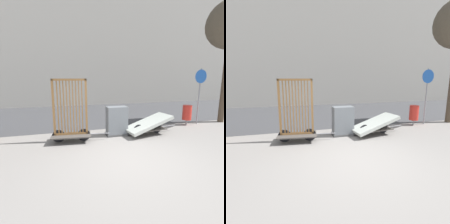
% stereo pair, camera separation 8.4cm
% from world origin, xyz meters
% --- Properties ---
extents(ground_plane, '(60.00, 60.00, 0.00)m').
position_xyz_m(ground_plane, '(0.00, 0.00, 0.00)').
color(ground_plane, gray).
extents(road_strip, '(56.00, 7.42, 0.01)m').
position_xyz_m(road_strip, '(0.00, 6.83, 0.00)').
color(road_strip, '#424244').
rests_on(road_strip, ground_plane).
extents(building_facade, '(48.00, 4.00, 10.48)m').
position_xyz_m(building_facade, '(0.00, 12.54, 5.24)').
color(building_facade, '#B2ADA3').
rests_on(building_facade, ground_plane).
extents(bike_cart_with_bedframe, '(2.08, 0.88, 2.22)m').
position_xyz_m(bike_cart_with_bedframe, '(-1.50, 1.90, 0.76)').
color(bike_cart_with_bedframe, '#4C4742').
rests_on(bike_cart_with_bedframe, ground_plane).
extents(bike_cart_with_mattress, '(2.32, 1.12, 0.78)m').
position_xyz_m(bike_cart_with_mattress, '(1.51, 1.90, 0.41)').
color(bike_cart_with_mattress, '#4C4742').
rests_on(bike_cart_with_mattress, ground_plane).
extents(utility_cabinet, '(0.86, 0.52, 1.14)m').
position_xyz_m(utility_cabinet, '(0.28, 2.19, 0.53)').
color(utility_cabinet, '#4C4C4C').
rests_on(utility_cabinet, ground_plane).
extents(trash_bin, '(0.42, 0.42, 0.96)m').
position_xyz_m(trash_bin, '(4.04, 2.77, 0.60)').
color(trash_bin, gray).
rests_on(trash_bin, ground_plane).
extents(sign_post, '(0.64, 0.06, 2.70)m').
position_xyz_m(sign_post, '(4.65, 2.76, 1.80)').
color(sign_post, gray).
rests_on(sign_post, ground_plane).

